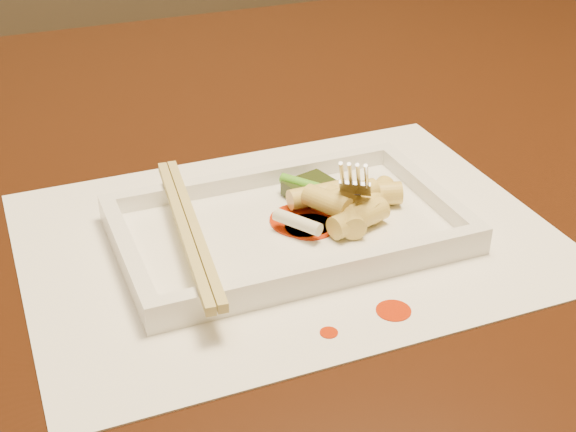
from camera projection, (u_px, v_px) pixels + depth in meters
name	position (u px, v px, depth m)	size (l,w,h in m)	color
table	(317.00, 230.00, 0.82)	(1.40, 0.90, 0.75)	black
placemat	(288.00, 237.00, 0.62)	(0.40, 0.30, 0.00)	white
sauce_splatter_a	(394.00, 311.00, 0.54)	(0.02, 0.02, 0.00)	#BE2805
sauce_splatter_b	(329.00, 333.00, 0.52)	(0.01, 0.01, 0.00)	#BE2805
plate_base	(288.00, 232.00, 0.62)	(0.26, 0.16, 0.01)	white
plate_rim_far	(255.00, 178.00, 0.67)	(0.26, 0.01, 0.01)	white
plate_rim_near	(328.00, 270.00, 0.55)	(0.26, 0.01, 0.01)	white
plate_rim_left	(127.00, 253.00, 0.57)	(0.01, 0.14, 0.01)	white
plate_rim_right	(429.00, 190.00, 0.65)	(0.01, 0.14, 0.01)	white
veg_piece	(309.00, 188.00, 0.66)	(0.04, 0.03, 0.01)	black
scallion_white	(297.00, 222.00, 0.60)	(0.01, 0.01, 0.04)	#EAEACC
scallion_green	(327.00, 191.00, 0.64)	(0.01, 0.01, 0.09)	#3C9418
chopstick_a	(183.00, 229.00, 0.58)	(0.01, 0.21, 0.01)	tan
chopstick_b	(194.00, 226.00, 0.58)	(0.01, 0.21, 0.01)	tan
fork	(364.00, 116.00, 0.62)	(0.09, 0.10, 0.14)	silver
sauce_blob_0	(310.00, 227.00, 0.62)	(0.04, 0.04, 0.00)	#BE2805
sauce_blob_1	(303.00, 220.00, 0.62)	(0.05, 0.05, 0.00)	#BE2805
rice_cake_0	(374.00, 198.00, 0.63)	(0.02, 0.02, 0.05)	#E4D46A
rice_cake_1	(348.00, 213.00, 0.61)	(0.02, 0.02, 0.05)	#E4D46A
rice_cake_2	(353.00, 195.00, 0.63)	(0.02, 0.02, 0.04)	#E4D46A
rice_cake_3	(318.00, 195.00, 0.64)	(0.02, 0.02, 0.05)	#E4D46A
rice_cake_4	(359.00, 218.00, 0.61)	(0.02, 0.02, 0.05)	#E4D46A
rice_cake_5	(327.00, 202.00, 0.62)	(0.02, 0.02, 0.04)	#E4D46A
rice_cake_6	(353.00, 204.00, 0.63)	(0.02, 0.02, 0.05)	#E4D46A
rice_cake_7	(372.00, 194.00, 0.64)	(0.02, 0.02, 0.05)	#E4D46A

